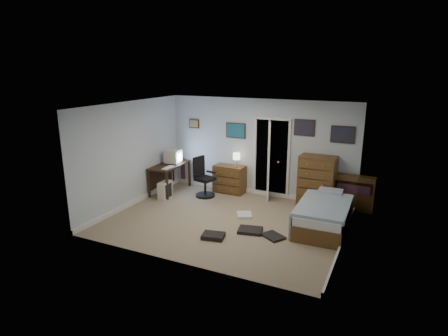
{
  "coord_description": "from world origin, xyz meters",
  "views": [
    {
      "loc": [
        3.23,
        -6.91,
        3.28
      ],
      "look_at": [
        -0.19,
        0.3,
        1.1
      ],
      "focal_mm": 30.0,
      "sensor_mm": 36.0,
      "label": 1
    }
  ],
  "objects_px": {
    "office_chair": "(203,181)",
    "tall_dresser": "(317,181)",
    "bed": "(323,214)",
    "low_dresser": "(229,179)",
    "computer_desk": "(167,170)"
  },
  "relations": [
    {
      "from": "low_dresser",
      "to": "computer_desk",
      "type": "bearing_deg",
      "value": -157.34
    },
    {
      "from": "low_dresser",
      "to": "tall_dresser",
      "type": "xyz_separation_m",
      "value": [
        2.31,
        -0.02,
        0.25
      ]
    },
    {
      "from": "low_dresser",
      "to": "tall_dresser",
      "type": "distance_m",
      "value": 2.33
    },
    {
      "from": "office_chair",
      "to": "tall_dresser",
      "type": "height_order",
      "value": "tall_dresser"
    },
    {
      "from": "tall_dresser",
      "to": "bed",
      "type": "xyz_separation_m",
      "value": [
        0.41,
        -1.21,
        -0.33
      ]
    },
    {
      "from": "computer_desk",
      "to": "tall_dresser",
      "type": "distance_m",
      "value": 3.92
    },
    {
      "from": "computer_desk",
      "to": "low_dresser",
      "type": "relative_size",
      "value": 1.63
    },
    {
      "from": "computer_desk",
      "to": "bed",
      "type": "bearing_deg",
      "value": -11.36
    },
    {
      "from": "computer_desk",
      "to": "bed",
      "type": "relative_size",
      "value": 0.71
    },
    {
      "from": "computer_desk",
      "to": "low_dresser",
      "type": "bearing_deg",
      "value": 18.7
    },
    {
      "from": "low_dresser",
      "to": "office_chair",
      "type": "bearing_deg",
      "value": -130.35
    },
    {
      "from": "computer_desk",
      "to": "bed",
      "type": "distance_m",
      "value": 4.33
    },
    {
      "from": "tall_dresser",
      "to": "bed",
      "type": "height_order",
      "value": "tall_dresser"
    },
    {
      "from": "computer_desk",
      "to": "office_chair",
      "type": "bearing_deg",
      "value": 0.44
    },
    {
      "from": "tall_dresser",
      "to": "bed",
      "type": "distance_m",
      "value": 1.32
    }
  ]
}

